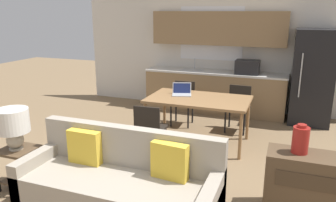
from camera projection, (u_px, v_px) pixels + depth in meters
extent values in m
cube|color=silver|center=(219.00, 49.00, 7.23)|extent=(6.40, 0.06, 2.70)
cube|color=white|center=(211.00, 34.00, 7.18)|extent=(1.40, 0.01, 1.15)
cube|color=#8E704C|center=(214.00, 92.00, 7.17)|extent=(2.99, 0.62, 0.86)
cube|color=silver|center=(215.00, 72.00, 7.05)|extent=(3.02, 0.65, 0.04)
cube|color=#B2B5B7|center=(193.00, 70.00, 7.16)|extent=(0.48, 0.36, 0.01)
cylinder|color=#B7BABC|center=(195.00, 64.00, 7.29)|extent=(0.02, 0.02, 0.24)
cube|color=#8E704C|center=(218.00, 28.00, 6.93)|extent=(2.84, 0.34, 0.70)
cube|color=black|center=(247.00, 67.00, 6.73)|extent=(0.48, 0.36, 0.28)
cube|color=black|center=(312.00, 77.00, 6.32)|extent=(0.75, 0.75, 1.83)
cylinder|color=silver|center=(301.00, 76.00, 6.01)|extent=(0.02, 0.02, 0.82)
cube|color=olive|center=(199.00, 99.00, 5.36)|extent=(1.65, 0.98, 0.04)
cylinder|color=olive|center=(146.00, 124.00, 5.34)|extent=(0.05, 0.05, 0.73)
cylinder|color=olive|center=(240.00, 136.00, 4.82)|extent=(0.05, 0.05, 0.73)
cylinder|color=olive|center=(164.00, 110.00, 6.11)|extent=(0.05, 0.05, 0.73)
cylinder|color=olive|center=(248.00, 119.00, 5.60)|extent=(0.05, 0.05, 0.73)
cylinder|color=#3D2D1E|center=(61.00, 179.00, 4.23)|extent=(0.05, 0.05, 0.10)
cube|color=gray|center=(117.00, 192.00, 3.54)|extent=(2.22, 0.80, 0.33)
cube|color=gray|center=(130.00, 160.00, 3.78)|extent=(2.22, 0.14, 0.79)
cube|color=gray|center=(39.00, 170.00, 3.88)|extent=(0.14, 0.80, 0.47)
cube|color=gold|center=(85.00, 147.00, 3.80)|extent=(0.40, 0.13, 0.40)
cube|color=gold|center=(170.00, 161.00, 3.45)|extent=(0.41, 0.16, 0.40)
cube|color=brown|center=(18.00, 150.00, 4.01)|extent=(0.41, 0.41, 0.03)
cube|color=brown|center=(22.00, 179.00, 4.11)|extent=(0.37, 0.37, 0.02)
cube|color=black|center=(21.00, 179.00, 3.85)|extent=(0.03, 0.03, 0.49)
cube|color=black|center=(20.00, 161.00, 4.31)|extent=(0.03, 0.03, 0.49)
cube|color=black|center=(43.00, 165.00, 4.18)|extent=(0.03, 0.03, 0.49)
cylinder|color=#B2A893|center=(16.00, 148.00, 3.99)|extent=(0.16, 0.16, 0.02)
sphere|color=#B2A893|center=(15.00, 140.00, 3.96)|extent=(0.20, 0.20, 0.20)
cylinder|color=beige|center=(12.00, 121.00, 3.90)|extent=(0.39, 0.39, 0.29)
cube|color=brown|center=(317.00, 187.00, 3.46)|extent=(1.06, 0.40, 0.71)
cube|color=#413020|center=(320.00, 184.00, 3.24)|extent=(0.85, 0.01, 0.17)
cylinder|color=maroon|center=(300.00, 140.00, 3.42)|extent=(0.17, 0.17, 0.28)
cylinder|color=maroon|center=(302.00, 126.00, 3.38)|extent=(0.09, 0.09, 0.03)
cube|color=black|center=(182.00, 103.00, 6.31)|extent=(0.44, 0.44, 0.04)
cube|color=black|center=(185.00, 90.00, 6.44)|extent=(0.40, 0.05, 0.37)
cylinder|color=black|center=(171.00, 116.00, 6.27)|extent=(0.03, 0.03, 0.42)
cylinder|color=black|center=(188.00, 118.00, 6.17)|extent=(0.03, 0.03, 0.42)
cylinder|color=black|center=(176.00, 111.00, 6.58)|extent=(0.03, 0.03, 0.42)
cylinder|color=black|center=(192.00, 113.00, 6.48)|extent=(0.03, 0.03, 0.42)
cube|color=black|center=(152.00, 128.00, 4.96)|extent=(0.44, 0.44, 0.04)
cube|color=black|center=(147.00, 119.00, 4.73)|extent=(0.40, 0.05, 0.37)
cylinder|color=black|center=(166.00, 139.00, 5.13)|extent=(0.03, 0.03, 0.42)
cylinder|color=black|center=(145.00, 137.00, 5.23)|extent=(0.03, 0.03, 0.42)
cylinder|color=black|center=(159.00, 148.00, 4.82)|extent=(0.03, 0.03, 0.42)
cylinder|color=black|center=(137.00, 145.00, 4.92)|extent=(0.03, 0.03, 0.42)
cube|color=black|center=(237.00, 109.00, 5.96)|extent=(0.44, 0.44, 0.04)
cube|color=black|center=(240.00, 95.00, 6.08)|extent=(0.40, 0.05, 0.37)
cylinder|color=black|center=(225.00, 122.00, 5.94)|extent=(0.03, 0.03, 0.42)
cylinder|color=black|center=(244.00, 124.00, 5.81)|extent=(0.03, 0.03, 0.42)
cylinder|color=black|center=(229.00, 117.00, 6.24)|extent=(0.03, 0.03, 0.42)
cylinder|color=black|center=(247.00, 119.00, 6.11)|extent=(0.03, 0.03, 0.42)
cube|color=#B7BABC|center=(182.00, 95.00, 5.53)|extent=(0.37, 0.31, 0.02)
cube|color=#B7BABC|center=(182.00, 88.00, 5.62)|extent=(0.32, 0.15, 0.20)
cube|color=navy|center=(182.00, 88.00, 5.61)|extent=(0.29, 0.12, 0.17)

